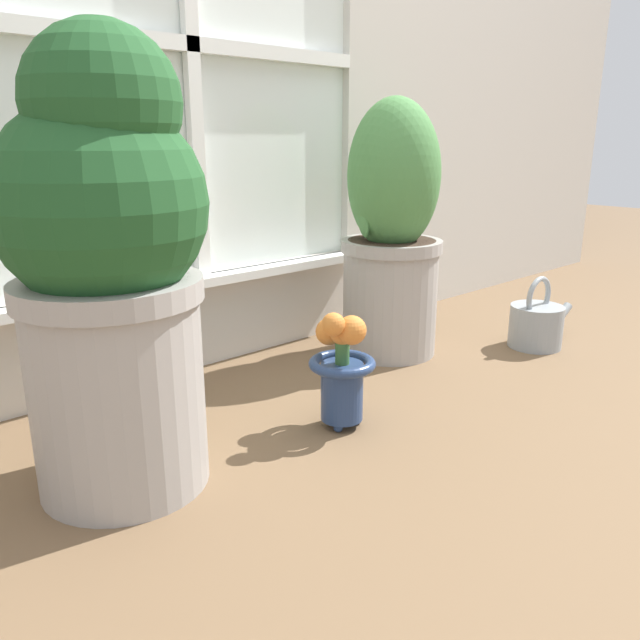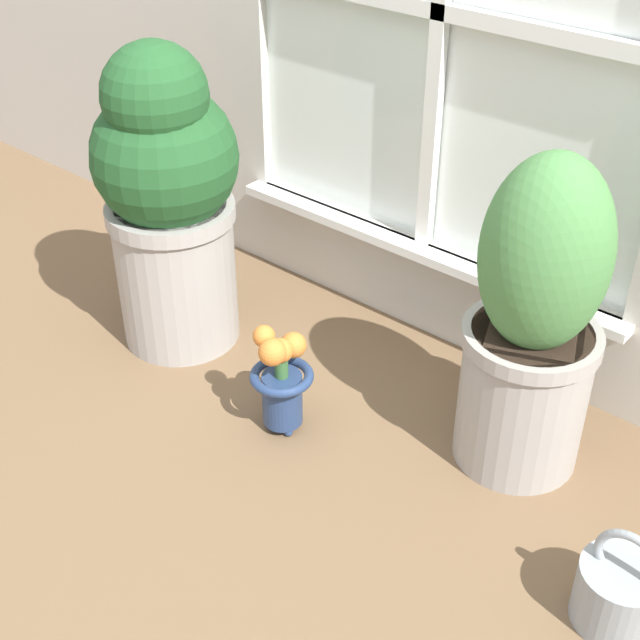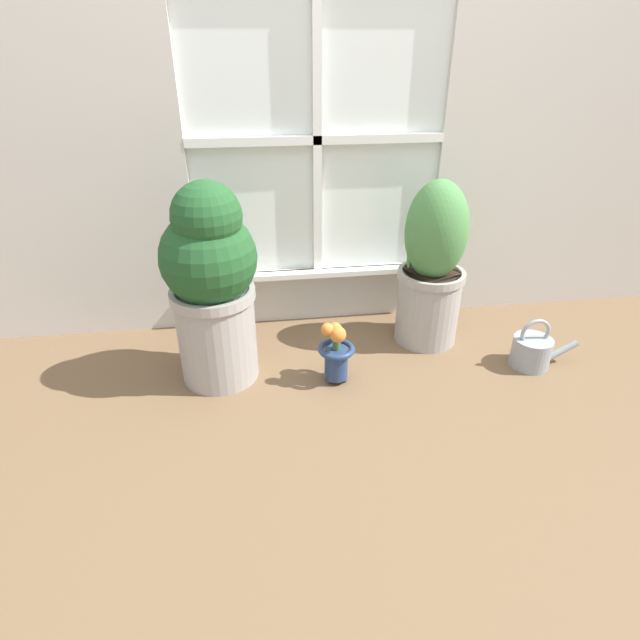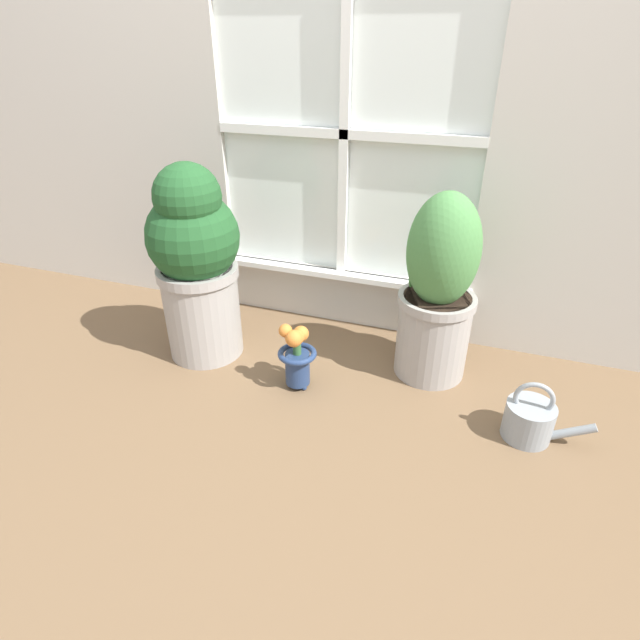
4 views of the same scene
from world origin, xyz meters
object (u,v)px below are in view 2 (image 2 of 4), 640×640
flower_vase (282,378)px  watering_can (621,594)px  potted_plant_left (168,194)px  potted_plant_right (534,324)px

flower_vase → watering_can: (0.81, -0.01, -0.07)m
potted_plant_left → watering_can: potted_plant_left is taller
potted_plant_right → flower_vase: potted_plant_right is taller
potted_plant_left → potted_plant_right: size_ratio=1.09×
potted_plant_left → flower_vase: 0.53m
potted_plant_left → watering_can: 1.30m
potted_plant_right → flower_vase: size_ratio=2.68×
potted_plant_left → watering_can: bearing=-4.8°
potted_plant_left → flower_vase: bearing=-12.6°
potted_plant_left → flower_vase: size_ratio=2.93×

